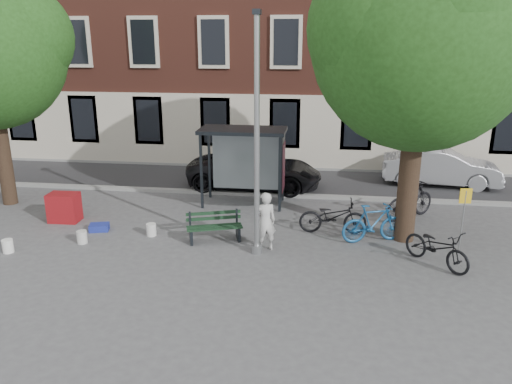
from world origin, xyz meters
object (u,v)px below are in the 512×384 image
at_px(car_dark, 255,170).
at_px(notice_sign, 464,207).
at_px(bus_shelter, 255,149).
at_px(lamppost, 257,151).
at_px(red_stand, 64,207).
at_px(bike_d, 410,200).
at_px(car_silver, 441,167).
at_px(bench, 214,228).
at_px(painter, 265,222).
at_px(bike_a, 333,216).
at_px(bike_b, 374,223).
at_px(bike_c, 437,247).

distance_m(car_dark, notice_sign, 8.14).
distance_m(bus_shelter, car_dark, 2.27).
xyz_separation_m(lamppost, red_stand, (-6.24, 1.60, -2.33)).
bearing_deg(bike_d, car_silver, -63.55).
relative_size(bike_d, car_dark, 0.40).
relative_size(lamppost, notice_sign, 3.42).
bearing_deg(lamppost, car_silver, 49.90).
height_order(bus_shelter, notice_sign, bus_shelter).
bearing_deg(bench, lamppost, -47.41).
height_order(bench, notice_sign, notice_sign).
relative_size(painter, bike_a, 0.83).
bearing_deg(bike_a, bus_shelter, 44.96).
height_order(bench, bike_b, bike_b).
height_order(bike_d, car_silver, car_silver).
height_order(lamppost, bike_a, lamppost).
distance_m(bench, bike_b, 4.44).
height_order(bus_shelter, car_dark, bus_shelter).
bearing_deg(bus_shelter, painter, -78.31).
distance_m(bike_d, car_silver, 4.42).
bearing_deg(red_stand, lamppost, -14.38).
bearing_deg(bike_c, bike_b, 95.34).
xyz_separation_m(bus_shelter, bike_a, (2.61, -2.38, -1.41)).
relative_size(car_dark, red_stand, 5.57).
xyz_separation_m(car_silver, notice_sign, (-0.85, -6.58, 0.55)).
xyz_separation_m(lamppost, bench, (-1.30, 0.71, -2.42)).
bearing_deg(bench, notice_sign, -18.21).
bearing_deg(lamppost, red_stand, 165.62).
bearing_deg(bike_a, red_stand, 88.21).
relative_size(bike_d, red_stand, 2.25).
relative_size(lamppost, bike_a, 3.13).
bearing_deg(bench, bike_a, -1.57).
height_order(bike_a, bike_b, bike_b).
bearing_deg(car_dark, bike_b, -139.44).
xyz_separation_m(bench, bike_a, (3.30, 1.01, 0.15)).
xyz_separation_m(bench, red_stand, (-4.95, 0.89, 0.08)).
relative_size(painter, bench, 1.00).
xyz_separation_m(painter, bike_c, (4.36, -0.39, -0.31)).
relative_size(bench, bike_d, 0.80).
height_order(bike_a, car_dark, car_dark).
relative_size(painter, car_silver, 0.37).
relative_size(lamppost, car_silver, 1.40).
bearing_deg(car_dark, painter, -168.74).
bearing_deg(car_dark, lamppost, -170.94).
height_order(bike_b, bike_c, bike_b).
xyz_separation_m(bus_shelter, car_dark, (-0.27, 1.89, -1.22)).
xyz_separation_m(bus_shelter, bike_b, (3.72, -2.89, -1.37)).
bearing_deg(painter, car_silver, -152.07).
bearing_deg(bench, car_dark, 66.83).
relative_size(bike_b, notice_sign, 1.03).
relative_size(car_dark, notice_sign, 2.81).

